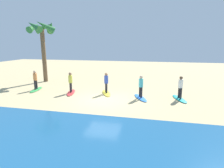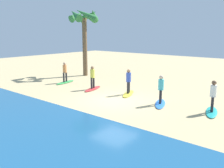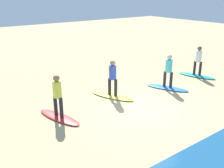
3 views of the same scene
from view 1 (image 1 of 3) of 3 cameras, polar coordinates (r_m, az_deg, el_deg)
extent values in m
plane|color=tan|center=(13.43, -2.76, -4.96)|extent=(60.00, 60.00, 0.00)
ellipsoid|color=teal|center=(14.42, 20.25, -4.33)|extent=(1.13, 2.17, 0.09)
cylinder|color=#232328|center=(14.16, 20.64, -2.82)|extent=(0.14, 0.14, 0.78)
cylinder|color=#232328|center=(14.44, 20.12, -2.49)|extent=(0.14, 0.14, 0.78)
cylinder|color=white|center=(14.15, 20.59, 0.08)|extent=(0.32, 0.32, 0.62)
sphere|color=brown|center=(14.06, 20.73, 1.79)|extent=(0.24, 0.24, 0.24)
ellipsoid|color=blue|center=(13.95, 8.84, -4.24)|extent=(1.39, 2.14, 0.09)
cylinder|color=#232328|center=(13.69, 9.15, -2.68)|extent=(0.14, 0.14, 0.78)
cylinder|color=#232328|center=(13.97, 8.67, -2.35)|extent=(0.14, 0.14, 0.78)
cylinder|color=#4CC6D1|center=(13.67, 9.00, 0.33)|extent=(0.32, 0.32, 0.62)
sphere|color=beige|center=(13.58, 9.06, 2.10)|extent=(0.24, 0.24, 0.24)
ellipsoid|color=yellow|center=(15.07, -1.79, -2.82)|extent=(1.34, 2.15, 0.09)
cylinder|color=#232328|center=(14.81, -1.70, -1.36)|extent=(0.14, 0.14, 0.78)
cylinder|color=#232328|center=(15.12, -1.89, -1.08)|extent=(0.14, 0.14, 0.78)
cylinder|color=#334CAD|center=(14.81, -1.82, 1.41)|extent=(0.32, 0.32, 0.62)
sphere|color=#9E704C|center=(14.74, -1.83, 3.06)|extent=(0.24, 0.24, 0.24)
ellipsoid|color=red|center=(15.60, -12.63, -2.60)|extent=(1.08, 2.17, 0.09)
cylinder|color=#232328|center=(15.34, -12.81, -1.19)|extent=(0.14, 0.14, 0.78)
cylinder|color=#232328|center=(15.64, -12.60, -0.91)|extent=(0.14, 0.14, 0.78)
cylinder|color=#E0E04C|center=(15.35, -12.83, 1.50)|extent=(0.32, 0.32, 0.62)
sphere|color=#9E704C|center=(15.27, -12.91, 3.08)|extent=(0.24, 0.24, 0.24)
ellipsoid|color=green|center=(17.53, -22.51, -1.60)|extent=(0.92, 2.17, 0.09)
cylinder|color=#232328|center=(17.29, -22.85, -0.33)|extent=(0.14, 0.14, 0.78)
cylinder|color=#232328|center=(17.57, -22.41, -0.10)|extent=(0.14, 0.14, 0.78)
cylinder|color=#E58C4C|center=(17.30, -22.82, 2.05)|extent=(0.32, 0.32, 0.62)
sphere|color=tan|center=(17.24, -22.94, 3.45)|extent=(0.24, 0.24, 0.24)
cylinder|color=brown|center=(20.85, -20.42, 8.15)|extent=(0.44, 0.44, 5.46)
cone|color=#2D7538|center=(21.37, -23.16, 16.04)|extent=(0.70, 1.93, 1.40)
cone|color=#2D7538|center=(20.32, -23.11, 16.28)|extent=(2.05, 1.26, 1.40)
cone|color=#2D7538|center=(20.04, -20.10, 16.58)|extent=(1.70, 1.97, 1.40)
cone|color=#2D7538|center=(20.95, -18.50, 16.48)|extent=(1.70, 1.97, 1.40)
cone|color=#2D7538|center=(21.75, -20.42, 16.18)|extent=(2.05, 1.26, 1.40)
camera|label=2|loc=(5.92, 93.84, 0.36)|focal=39.32mm
camera|label=3|loc=(11.51, -51.97, 10.68)|focal=42.23mm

